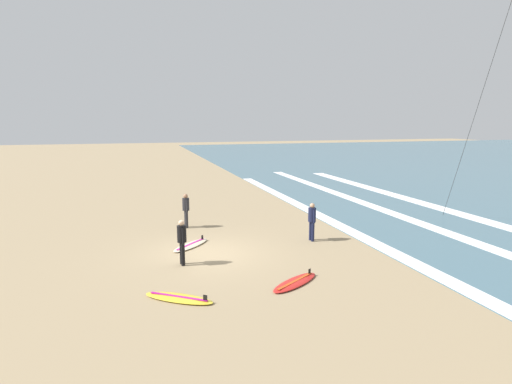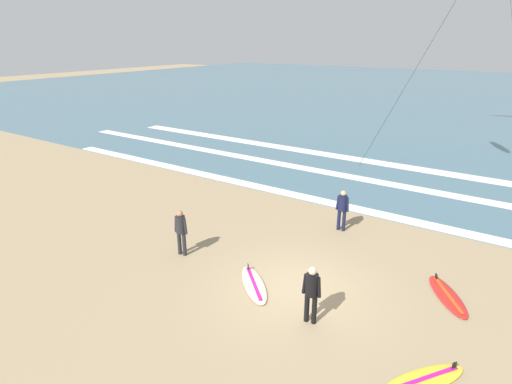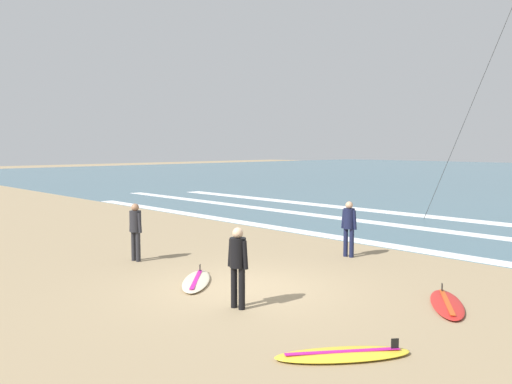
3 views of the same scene
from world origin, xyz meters
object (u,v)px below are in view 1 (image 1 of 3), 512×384
Objects in this scene: surfer_left_far at (312,218)px; surfer_mid_group at (186,207)px; surfboard_right_spare at (191,245)px; surfboard_left_pile at (179,298)px; surfboard_near_water at (295,282)px; surfer_left_near at (182,238)px.

surfer_mid_group is at bearing -127.72° from surfer_left_far.
surfer_left_far is at bearing 82.83° from surfboard_right_spare.
surfboard_right_spare is (-5.04, 1.01, 0.00)m from surfboard_left_pile.
surfer_left_far reaches higher than surfboard_near_water.
surfer_left_near is at bearing -8.51° from surfer_mid_group.
surfer_left_far is at bearing 105.25° from surfer_left_near.
surfboard_left_pile is at bearing -8.60° from surfer_left_near.
surfer_left_near is 1.00× the size of surfer_mid_group.
surfer_left_far is (-1.51, 5.52, 0.00)m from surfer_left_near.
surfboard_left_pile is (4.42, -5.96, -0.91)m from surfer_left_far.
surfboard_near_water is (4.85, 2.56, 0.00)m from surfboard_right_spare.
surfboard_left_pile is (8.09, -1.21, -0.91)m from surfer_mid_group.
surfer_mid_group is 0.77× the size of surfboard_near_water.
surfer_left_far is at bearing 126.53° from surfboard_left_pile.
surfer_mid_group is 3.19m from surfboard_right_spare.
surfboard_left_pile is at bearing -11.32° from surfboard_right_spare.
surfboard_left_pile is 1.06× the size of surfboard_right_spare.
surfer_mid_group is 8.23m from surfboard_left_pile.
surfer_left_far is 0.82× the size of surfboard_right_spare.
surfboard_left_pile and surfboard_right_spare have the same top height.
surfer_left_near is 2.38m from surfboard_right_spare.
surfer_left_near reaches higher than surfboard_near_water.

